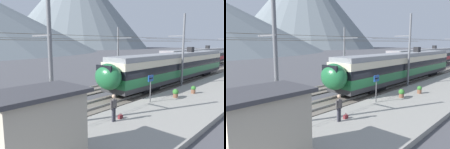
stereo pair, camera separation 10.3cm
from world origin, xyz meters
TOP-DOWN VIEW (x-y plane):
  - ground_plane at (0.00, 0.00)m, footprint 400.00×400.00m
  - platform_slab at (0.00, -4.27)m, footprint 120.00×6.19m
  - track_near at (0.00, 0.97)m, footprint 120.00×3.00m
  - track_far at (0.00, 5.54)m, footprint 120.00×3.00m
  - train_near_platform at (10.26, 0.97)m, footprint 26.31×2.91m
  - train_far_track at (29.85, 5.54)m, footprint 30.33×2.90m
  - catenary_mast_west at (-8.54, -0.63)m, footprint 46.62×2.02m
  - catenary_mast_mid at (8.40, -0.63)m, footprint 46.62×2.02m
  - catenary_mast_far_side at (6.76, 7.49)m, footprint 46.62×2.42m
  - platform_sign at (-0.50, -2.22)m, footprint 0.70×0.08m
  - passenger_walking at (-5.67, -2.93)m, footprint 0.53×0.22m
  - handbag_beside_passenger at (-5.02, -2.90)m, footprint 0.32×0.18m
  - potted_plant_platform_edge at (2.30, -3.03)m, footprint 0.51×0.51m
  - potted_plant_by_shelter at (4.87, -3.57)m, footprint 0.44×0.44m
  - platform_shelter at (-11.12, -3.98)m, footprint 3.60×2.46m
  - mountain_right_ridge at (116.41, 157.30)m, footprint 136.60×136.60m

SIDE VIEW (x-z plane):
  - ground_plane at x=0.00m, z-range 0.00..0.00m
  - track_near at x=0.00m, z-range -0.07..0.21m
  - track_far at x=0.00m, z-range -0.07..0.21m
  - platform_slab at x=0.00m, z-range 0.00..0.34m
  - handbag_beside_passenger at x=-5.02m, z-range 0.28..0.64m
  - potted_plant_by_shelter at x=4.87m, z-range 0.38..1.11m
  - potted_plant_platform_edge at x=2.30m, z-range 0.39..1.14m
  - passenger_walking at x=-5.67m, z-range 0.44..2.13m
  - platform_shelter at x=-11.12m, z-range 0.37..3.39m
  - platform_sign at x=-0.50m, z-range 0.86..3.08m
  - train_near_platform at x=10.26m, z-range 0.09..4.36m
  - train_far_track at x=29.85m, z-range 0.09..4.36m
  - catenary_mast_far_side at x=6.76m, z-range 0.22..7.39m
  - catenary_mast_mid at x=8.40m, z-range 0.14..8.49m
  - catenary_mast_west at x=-8.54m, z-range 0.10..8.57m
  - mountain_right_ridge at x=116.41m, z-range 0.00..81.60m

